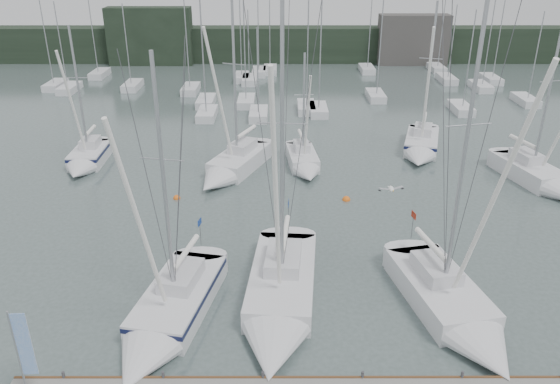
{
  "coord_description": "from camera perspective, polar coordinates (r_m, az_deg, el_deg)",
  "views": [
    {
      "loc": [
        -1.33,
        -20.85,
        16.31
      ],
      "look_at": [
        -1.31,
        5.0,
        4.46
      ],
      "focal_mm": 35.0,
      "sensor_mm": 36.0,
      "label": 1
    }
  ],
  "objects": [
    {
      "name": "far_building_left",
      "position": [
        83.89,
        -13.41,
        15.56
      ],
      "size": [
        12.0,
        3.0,
        8.0
      ],
      "primitive_type": "cube",
      "color": "black",
      "rests_on": "ground"
    },
    {
      "name": "mast_forest",
      "position": [
        66.72,
        1.16,
        10.9
      ],
      "size": [
        56.57,
        26.94,
        14.8
      ],
      "color": "silver",
      "rests_on": "ground"
    },
    {
      "name": "sailboat_mid_d",
      "position": [
        47.5,
        14.5,
        4.53
      ],
      "size": [
        4.83,
        8.63,
        13.09
      ],
      "rotation": [
        0.0,
        0.0,
        -0.28
      ],
      "color": "silver",
      "rests_on": "ground"
    },
    {
      "name": "buoy_b",
      "position": [
        38.21,
        6.93,
        -0.83
      ],
      "size": [
        0.57,
        0.57,
        0.57
      ],
      "primitive_type": "sphere",
      "color": "orange",
      "rests_on": "ground"
    },
    {
      "name": "dock_banner",
      "position": [
        22.67,
        -25.34,
        -14.64
      ],
      "size": [
        0.63,
        0.08,
        4.13
      ],
      "rotation": [
        0.0,
        0.0,
        0.05
      ],
      "color": "#A1A3A9",
      "rests_on": "dock"
    },
    {
      "name": "sailboat_near_center",
      "position": [
        26.38,
        -0.15,
        -12.04
      ],
      "size": [
        4.1,
        11.4,
        15.47
      ],
      "rotation": [
        0.0,
        0.0,
        -0.09
      ],
      "color": "silver",
      "rests_on": "ground"
    },
    {
      "name": "ground",
      "position": [
        26.5,
        2.91,
        -13.38
      ],
      "size": [
        160.0,
        160.0,
        0.0
      ],
      "primitive_type": "plane",
      "color": "#495955",
      "rests_on": "ground"
    },
    {
      "name": "seagull",
      "position": [
        24.59,
        11.54,
        0.33
      ],
      "size": [
        1.09,
        0.51,
        0.21
      ],
      "rotation": [
        0.0,
        0.0,
        0.2
      ],
      "color": "white",
      "rests_on": "ground"
    },
    {
      "name": "sailboat_mid_e",
      "position": [
        44.08,
        25.76,
        1.19
      ],
      "size": [
        4.76,
        8.8,
        12.57
      ],
      "rotation": [
        0.0,
        0.0,
        0.27
      ],
      "color": "silver",
      "rests_on": "ground"
    },
    {
      "name": "buoy_c",
      "position": [
        38.83,
        -10.73,
        -0.66
      ],
      "size": [
        0.51,
        0.51,
        0.51
      ],
      "primitive_type": "sphere",
      "color": "orange",
      "rests_on": "ground"
    },
    {
      "name": "sailboat_near_left",
      "position": [
        26.12,
        -11.94,
        -13.03
      ],
      "size": [
        4.66,
        9.9,
        13.49
      ],
      "rotation": [
        0.0,
        0.0,
        -0.2
      ],
      "color": "silver",
      "rests_on": "ground"
    },
    {
      "name": "far_building_right",
      "position": [
        84.11,
        13.72,
        15.2
      ],
      "size": [
        10.0,
        3.0,
        7.0
      ],
      "primitive_type": "cube",
      "color": "#423F3D",
      "rests_on": "ground"
    },
    {
      "name": "far_treeline",
      "position": [
        84.0,
        0.89,
        15.16
      ],
      "size": [
        90.0,
        4.0,
        5.0
      ],
      "primitive_type": "cube",
      "color": "black",
      "rests_on": "ground"
    },
    {
      "name": "sailboat_mid_a",
      "position": [
        46.02,
        -19.62,
        3.18
      ],
      "size": [
        2.57,
        6.78,
        11.6
      ],
      "rotation": [
        0.0,
        0.0,
        0.02
      ],
      "color": "silver",
      "rests_on": "ground"
    },
    {
      "name": "sailboat_near_right",
      "position": [
        27.2,
        18.17,
        -12.14
      ],
      "size": [
        4.91,
        10.02,
        15.75
      ],
      "rotation": [
        0.0,
        0.0,
        0.21
      ],
      "color": "silver",
      "rests_on": "ground"
    },
    {
      "name": "sailboat_mid_b",
      "position": [
        41.85,
        -5.23,
        2.5
      ],
      "size": [
        5.9,
        9.33,
        13.81
      ],
      "rotation": [
        0.0,
        0.0,
        -0.39
      ],
      "color": "silver",
      "rests_on": "ground"
    },
    {
      "name": "sailboat_mid_c",
      "position": [
        42.84,
        2.57,
        2.96
      ],
      "size": [
        2.82,
        6.86,
        9.6
      ],
      "rotation": [
        0.0,
        0.0,
        0.1
      ],
      "color": "silver",
      "rests_on": "ground"
    }
  ]
}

